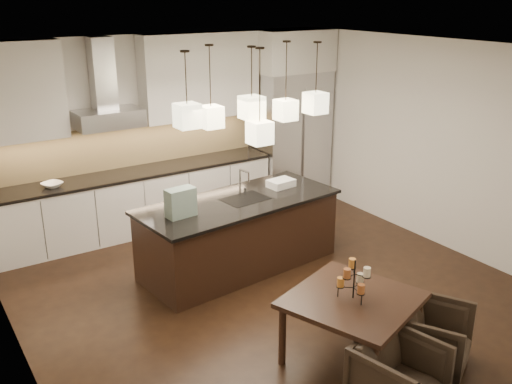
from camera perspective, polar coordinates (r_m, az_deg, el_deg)
floor at (r=6.99m, az=0.91°, el=-9.46°), size 5.50×5.50×0.02m
ceiling at (r=6.14m, az=1.05°, el=14.22°), size 5.50×5.50×0.02m
wall_back at (r=8.77m, az=-9.22°, el=6.24°), size 5.50×0.02×2.80m
wall_front at (r=4.58m, az=20.84°, el=-7.45°), size 5.50×0.02×2.80m
wall_left at (r=5.48m, az=-23.78°, el=-3.39°), size 0.02×5.50×2.80m
wall_right at (r=8.23m, az=17.17°, el=4.76°), size 0.02×5.50×2.80m
refrigerator at (r=9.55m, az=3.44°, el=5.55°), size 1.20×0.72×2.15m
fridge_panel at (r=9.31m, az=3.62°, el=13.93°), size 1.26×0.72×0.65m
lower_cabinets at (r=8.52m, az=-11.78°, el=-1.06°), size 4.21×0.62×0.88m
countertop at (r=8.37m, az=-12.00°, el=1.88°), size 4.21×0.66×0.04m
backsplash at (r=8.55m, az=-12.90°, el=4.53°), size 4.21×0.02×0.63m
upper_cab_left at (r=7.84m, az=-23.25°, el=9.15°), size 1.25×0.35×1.25m
upper_cab_right at (r=8.69m, az=-5.59°, el=11.49°), size 1.85×0.35×1.25m
hood_canopy at (r=8.12m, az=-14.51°, el=7.13°), size 0.90×0.52×0.24m
hood_chimney at (r=8.12m, az=-15.14°, el=11.39°), size 0.30×0.28×0.96m
fruit_bowl at (r=8.00m, az=-19.72°, el=0.69°), size 0.34×0.34×0.06m
island_body at (r=7.27m, az=-1.71°, el=-4.33°), size 2.57×1.23×0.87m
island_top at (r=7.10m, az=-1.75°, el=-0.96°), size 2.65×1.32×0.04m
faucet at (r=7.16m, az=-1.61°, el=0.99°), size 0.12×0.25×0.38m
tote_bag at (r=6.59m, az=-7.55°, el=-1.05°), size 0.35×0.21×0.34m
food_container at (r=7.56m, az=2.51°, el=0.88°), size 0.36×0.27×0.10m
dining_table at (r=5.67m, az=9.48°, el=-13.28°), size 1.41×1.41×0.66m
candelabra at (r=5.41m, az=9.79°, el=-8.59°), size 0.40×0.40×0.39m
candle_a at (r=5.52m, az=10.38°, el=-8.44°), size 0.09×0.09×0.09m
candle_b at (r=5.42m, az=8.46°, el=-8.89°), size 0.09×0.09×0.09m
candle_c at (r=5.33m, az=10.46°, el=-9.50°), size 0.09×0.09×0.09m
candle_d at (r=5.47m, az=9.60°, el=-7.02°), size 0.09×0.09×0.09m
candle_e at (r=5.27m, az=9.09°, el=-8.03°), size 0.09×0.09×0.09m
candle_f at (r=5.33m, az=11.04°, el=-7.86°), size 0.09×0.09×0.09m
armchair_left at (r=5.18m, az=14.11°, el=-17.51°), size 0.79×0.81×0.62m
armchair_right at (r=5.76m, az=17.23°, el=-13.65°), size 0.90×0.91×0.62m
pendant_a at (r=6.14m, az=-6.88°, el=7.58°), size 0.24×0.24×0.26m
pendant_b at (r=6.83m, az=-4.52°, el=7.50°), size 0.24×0.24×0.26m
pendant_c at (r=6.59m, az=-0.44°, el=8.45°), size 0.24×0.24×0.26m
pendant_d at (r=7.29m, az=2.97°, el=8.20°), size 0.24×0.24×0.26m
pendant_e at (r=7.21m, az=5.96°, el=8.86°), size 0.24×0.24×0.26m
pendant_f at (r=6.49m, az=0.37°, el=5.96°), size 0.24×0.24×0.26m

